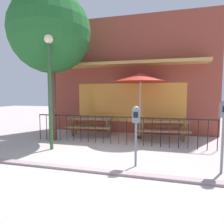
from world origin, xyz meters
TOP-DOWN VIEW (x-y plane):
  - ground at (0.00, 0.00)m, footprint 40.00×40.00m
  - pub_storefront at (0.00, 4.23)m, footprint 7.36×1.37m
  - patio_fence_front at (0.00, 1.88)m, footprint 6.20×0.04m
  - picnic_table_left at (-1.42, 2.96)m, footprint 1.92×1.53m
  - picnic_table_right at (1.45, 2.90)m, footprint 1.93×1.53m
  - patio_umbrella at (0.57, 3.09)m, footprint 2.11×2.11m
  - parking_meter_near at (2.73, 0.02)m, footprint 0.18×0.17m
  - parking_meter_far at (0.85, -0.04)m, footprint 0.18×0.17m
  - street_tree at (-2.56, 1.92)m, footprint 2.92×2.92m
  - street_lamp at (-1.91, 0.76)m, footprint 0.28×0.28m
  - curb_edge at (0.00, -0.61)m, footprint 10.30×0.20m

SIDE VIEW (x-z plane):
  - ground at x=0.00m, z-range 0.00..0.00m
  - curb_edge at x=0.00m, z-range -0.06..0.06m
  - picnic_table_left at x=-1.42m, z-range 0.21..1.01m
  - picnic_table_right at x=1.45m, z-range 0.21..1.01m
  - patio_fence_front at x=0.00m, z-range 0.18..1.14m
  - parking_meter_far at x=0.85m, z-range 0.40..1.85m
  - parking_meter_near at x=2.73m, z-range 0.44..2.06m
  - street_lamp at x=-1.91m, z-range 0.57..4.09m
  - patio_umbrella at x=0.57m, z-range 1.09..3.63m
  - pub_storefront at x=0.00m, z-range 0.00..5.10m
  - street_tree at x=-2.56m, z-range 1.23..6.65m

